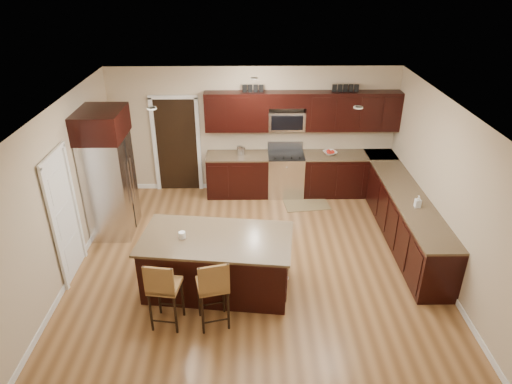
{
  "coord_description": "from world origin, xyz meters",
  "views": [
    {
      "loc": [
        -0.09,
        -6.44,
        4.63
      ],
      "look_at": [
        0.01,
        0.4,
        1.09
      ],
      "focal_mm": 32.0,
      "sensor_mm": 36.0,
      "label": 1
    }
  ],
  "objects_px": {
    "stool_left": "(163,287)",
    "refrigerator": "(108,172)",
    "stool_mid": "(213,286)",
    "range": "(285,174)",
    "island": "(217,264)"
  },
  "relations": [
    {
      "from": "stool_mid",
      "to": "refrigerator",
      "type": "bearing_deg",
      "value": 115.04
    },
    {
      "from": "refrigerator",
      "to": "stool_mid",
      "type": "bearing_deg",
      "value": -51.78
    },
    {
      "from": "stool_mid",
      "to": "refrigerator",
      "type": "height_order",
      "value": "refrigerator"
    },
    {
      "from": "range",
      "to": "island",
      "type": "distance_m",
      "value": 3.43
    },
    {
      "from": "stool_mid",
      "to": "refrigerator",
      "type": "relative_size",
      "value": 0.47
    },
    {
      "from": "range",
      "to": "stool_mid",
      "type": "height_order",
      "value": "range"
    },
    {
      "from": "stool_mid",
      "to": "island",
      "type": "bearing_deg",
      "value": 77.16
    },
    {
      "from": "island",
      "to": "stool_left",
      "type": "relative_size",
      "value": 2.17
    },
    {
      "from": "stool_mid",
      "to": "refrigerator",
      "type": "xyz_separation_m",
      "value": [
        -2.03,
        2.57,
        0.51
      ]
    },
    {
      "from": "island",
      "to": "stool_mid",
      "type": "relative_size",
      "value": 2.14
    },
    {
      "from": "stool_left",
      "to": "stool_mid",
      "type": "distance_m",
      "value": 0.67
    },
    {
      "from": "stool_mid",
      "to": "stool_left",
      "type": "bearing_deg",
      "value": 166.83
    },
    {
      "from": "refrigerator",
      "to": "stool_left",
      "type": "bearing_deg",
      "value": -62.24
    },
    {
      "from": "stool_left",
      "to": "refrigerator",
      "type": "distance_m",
      "value": 2.96
    },
    {
      "from": "stool_mid",
      "to": "refrigerator",
      "type": "distance_m",
      "value": 3.32
    }
  ]
}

